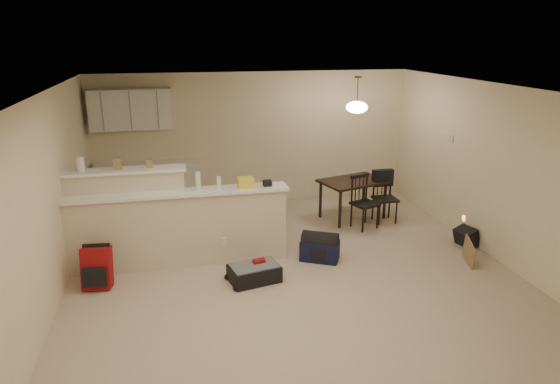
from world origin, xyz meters
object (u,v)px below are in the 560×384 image
object	(u,v)px
pendant_lamp	(357,107)
dining_chair_near	(365,202)
navy_duffel	(320,250)
suitcase	(254,273)
red_backpack	(97,268)
dining_table	(353,185)
dining_chair_far	(385,198)
black_daypack	(466,237)

from	to	relation	value
pendant_lamp	dining_chair_near	world-z (taller)	pendant_lamp
pendant_lamp	navy_duffel	size ratio (longest dim) A/B	1.14
suitcase	red_backpack	world-z (taller)	red_backpack
dining_table	dining_chair_far	world-z (taller)	dining_chair_far
dining_chair_far	black_daypack	distance (m)	1.53
pendant_lamp	navy_duffel	world-z (taller)	pendant_lamp
navy_duffel	red_backpack	bearing A→B (deg)	-148.99
suitcase	red_backpack	size ratio (longest dim) A/B	1.19
black_daypack	dining_table	bearing A→B (deg)	26.83
pendant_lamp	dining_chair_near	size ratio (longest dim) A/B	0.68
dining_chair_far	red_backpack	distance (m)	4.83
dining_chair_near	navy_duffel	distance (m)	1.57
black_daypack	navy_duffel	bearing A→B (deg)	77.19
red_backpack	navy_duffel	xyz separation A→B (m)	(3.05, 0.16, -0.12)
dining_table	dining_chair_near	world-z (taller)	dining_chair_near
dining_chair_far	black_daypack	xyz separation A→B (m)	(0.82, -1.26, -0.30)
navy_duffel	black_daypack	bearing A→B (deg)	28.14
red_backpack	pendant_lamp	bearing A→B (deg)	29.16
pendant_lamp	dining_chair_far	distance (m)	1.65
dining_chair_far	dining_table	bearing A→B (deg)	148.01
dining_chair_near	black_daypack	bearing A→B (deg)	-59.40
dining_table	pendant_lamp	world-z (taller)	pendant_lamp
red_backpack	dining_chair_near	bearing A→B (deg)	22.88
dining_chair_near	red_backpack	size ratio (longest dim) A/B	1.67
dining_table	navy_duffel	size ratio (longest dim) A/B	2.36
red_backpack	black_daypack	bearing A→B (deg)	8.17
red_backpack	black_daypack	xyz separation A→B (m)	(5.43, 0.17, -0.13)
dining_chair_near	black_daypack	size ratio (longest dim) A/B	2.83
dining_chair_near	dining_chair_far	world-z (taller)	dining_chair_near
dining_chair_near	suitcase	bearing A→B (deg)	-164.46
suitcase	black_daypack	xyz separation A→B (m)	(3.42, 0.45, 0.03)
dining_chair_far	red_backpack	xyz separation A→B (m)	(-4.61, -1.43, -0.17)
pendant_lamp	suitcase	xyz separation A→B (m)	(-2.11, -2.01, -1.88)
dining_chair_near	dining_chair_far	bearing A→B (deg)	4.12
navy_duffel	black_daypack	world-z (taller)	navy_duffel
red_backpack	black_daypack	world-z (taller)	red_backpack
suitcase	navy_duffel	world-z (taller)	navy_duffel
dining_chair_near	suitcase	size ratio (longest dim) A/B	1.40
dining_chair_near	navy_duffel	size ratio (longest dim) A/B	1.66
black_daypack	dining_chair_near	bearing A→B (deg)	37.12
navy_duffel	black_daypack	size ratio (longest dim) A/B	1.70
dining_chair_far	suitcase	bearing A→B (deg)	-146.55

